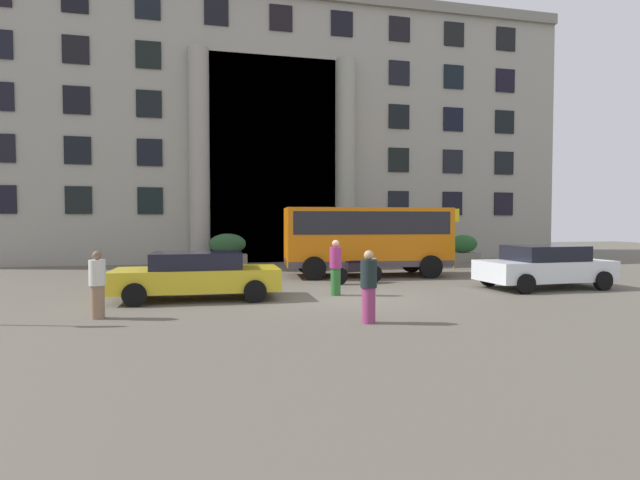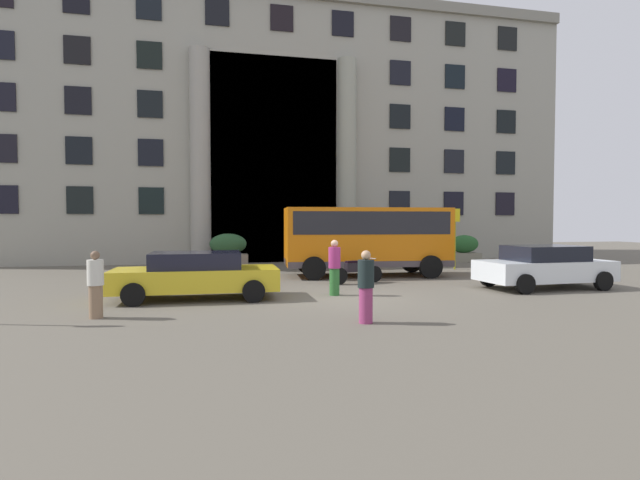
% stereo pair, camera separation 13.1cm
% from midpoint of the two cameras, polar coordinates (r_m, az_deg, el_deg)
% --- Properties ---
extents(ground_plane, '(80.00, 64.00, 0.12)m').
position_cam_midpoint_polar(ground_plane, '(14.26, 3.46, -7.04)').
color(ground_plane, '#5D574C').
extents(office_building_facade, '(33.82, 9.77, 14.87)m').
position_cam_midpoint_polar(office_building_facade, '(31.65, -5.49, 11.65)').
color(office_building_facade, gray).
rests_on(office_building_facade, ground_plane).
extents(orange_minibus, '(6.73, 3.10, 2.76)m').
position_cam_midpoint_polar(orange_minibus, '(20.03, 5.60, 0.53)').
color(orange_minibus, orange).
rests_on(orange_minibus, ground_plane).
extents(bus_stop_sign, '(0.44, 0.08, 2.80)m').
position_cam_midpoint_polar(bus_stop_sign, '(23.48, 15.54, 0.89)').
color(bus_stop_sign, '#969418').
rests_on(bus_stop_sign, ground_plane).
extents(hedge_planter_east, '(1.86, 0.87, 1.62)m').
position_cam_midpoint_polar(hedge_planter_east, '(24.41, -10.45, -1.23)').
color(hedge_planter_east, gray).
rests_on(hedge_planter_east, ground_plane).
extents(hedge_planter_far_east, '(1.64, 0.87, 1.39)m').
position_cam_midpoint_polar(hedge_planter_far_east, '(25.85, 7.60, -1.27)').
color(hedge_planter_far_east, slate).
rests_on(hedge_planter_far_east, ground_plane).
extents(hedge_planter_entrance_left, '(1.76, 0.74, 1.47)m').
position_cam_midpoint_polar(hedge_planter_entrance_left, '(27.87, 16.49, -1.01)').
color(hedge_planter_entrance_left, gray).
rests_on(hedge_planter_entrance_left, ground_plane).
extents(white_taxi_kerbside, '(4.39, 2.22, 1.42)m').
position_cam_midpoint_polar(white_taxi_kerbside, '(17.91, 24.76, -2.80)').
color(white_taxi_kerbside, silver).
rests_on(white_taxi_kerbside, ground_plane).
extents(parked_sedan_second, '(4.62, 2.13, 1.34)m').
position_cam_midpoint_polar(parked_sedan_second, '(14.48, -13.91, -3.91)').
color(parked_sedan_second, gold).
rests_on(parked_sedan_second, ground_plane).
extents(motorcycle_far_end, '(2.02, 0.72, 0.89)m').
position_cam_midpoint_polar(motorcycle_far_end, '(17.62, 4.41, -3.57)').
color(motorcycle_far_end, black).
rests_on(motorcycle_far_end, ground_plane).
extents(pedestrian_man_red_shirt, '(0.36, 0.36, 1.59)m').
position_cam_midpoint_polar(pedestrian_man_red_shirt, '(10.80, 5.69, -5.42)').
color(pedestrian_man_red_shirt, '#933565').
rests_on(pedestrian_man_red_shirt, ground_plane).
extents(pedestrian_child_trailing, '(0.36, 0.36, 1.67)m').
position_cam_midpoint_polar(pedestrian_child_trailing, '(14.76, 1.94, -3.21)').
color(pedestrian_child_trailing, '#2A642B').
rests_on(pedestrian_child_trailing, ground_plane).
extents(pedestrian_woman_with_bag, '(0.36, 0.36, 1.55)m').
position_cam_midpoint_polar(pedestrian_woman_with_bag, '(12.37, -24.30, -4.74)').
color(pedestrian_woman_with_bag, '#896B51').
rests_on(pedestrian_woman_with_bag, ground_plane).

